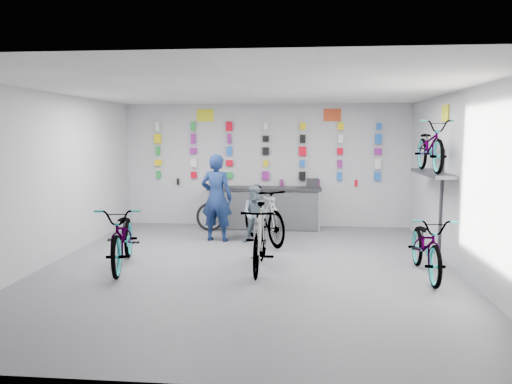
# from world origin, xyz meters

# --- Properties ---
(floor) EXTENTS (8.00, 8.00, 0.00)m
(floor) POSITION_xyz_m (0.00, 0.00, 0.00)
(floor) COLOR #535258
(floor) RESTS_ON ground
(ceiling) EXTENTS (8.00, 8.00, 0.00)m
(ceiling) POSITION_xyz_m (0.00, 0.00, 3.00)
(ceiling) COLOR white
(ceiling) RESTS_ON wall_back
(wall_back) EXTENTS (7.00, 0.00, 7.00)m
(wall_back) POSITION_xyz_m (0.00, 4.00, 1.50)
(wall_back) COLOR silver
(wall_back) RESTS_ON floor
(wall_front) EXTENTS (7.00, 0.00, 7.00)m
(wall_front) POSITION_xyz_m (0.00, -4.00, 1.50)
(wall_front) COLOR silver
(wall_front) RESTS_ON floor
(wall_left) EXTENTS (0.00, 8.00, 8.00)m
(wall_left) POSITION_xyz_m (-3.50, 0.00, 1.50)
(wall_left) COLOR silver
(wall_left) RESTS_ON floor
(wall_right) EXTENTS (0.00, 8.00, 8.00)m
(wall_right) POSITION_xyz_m (3.50, 0.00, 1.50)
(wall_right) COLOR silver
(wall_right) RESTS_ON floor
(counter) EXTENTS (2.70, 0.66, 1.00)m
(counter) POSITION_xyz_m (0.00, 3.54, 0.49)
(counter) COLOR black
(counter) RESTS_ON floor
(merch_wall) EXTENTS (5.57, 0.08, 1.57)m
(merch_wall) POSITION_xyz_m (0.02, 3.93, 1.79)
(merch_wall) COLOR green
(merch_wall) RESTS_ON wall_back
(wall_bracket) EXTENTS (0.39, 1.90, 2.00)m
(wall_bracket) POSITION_xyz_m (3.33, 1.20, 1.46)
(wall_bracket) COLOR #333338
(wall_bracket) RESTS_ON wall_right
(sign_left) EXTENTS (0.42, 0.02, 0.30)m
(sign_left) POSITION_xyz_m (-1.50, 3.98, 2.72)
(sign_left) COLOR yellow
(sign_left) RESTS_ON wall_back
(sign_right) EXTENTS (0.42, 0.02, 0.30)m
(sign_right) POSITION_xyz_m (1.60, 3.98, 2.72)
(sign_right) COLOR #D14821
(sign_right) RESTS_ON wall_back
(sign_side) EXTENTS (0.02, 0.40, 0.30)m
(sign_side) POSITION_xyz_m (3.48, 1.20, 2.65)
(sign_side) COLOR yellow
(sign_side) RESTS_ON wall_right
(bike_left) EXTENTS (1.15, 2.18, 1.09)m
(bike_left) POSITION_xyz_m (-2.13, -0.16, 0.54)
(bike_left) COLOR gray
(bike_left) RESTS_ON floor
(bike_center) EXTENTS (0.53, 1.86, 1.12)m
(bike_center) POSITION_xyz_m (0.20, -0.13, 0.56)
(bike_center) COLOR gray
(bike_center) RESTS_ON floor
(bike_right) EXTENTS (0.69, 1.93, 1.01)m
(bike_right) POSITION_xyz_m (2.90, -0.21, 0.50)
(bike_right) COLOR gray
(bike_right) RESTS_ON floor
(bike_service) EXTENTS (1.45, 2.01, 1.19)m
(bike_service) POSITION_xyz_m (0.10, 2.00, 0.60)
(bike_service) COLOR gray
(bike_service) RESTS_ON floor
(bike_wall) EXTENTS (0.63, 1.80, 0.95)m
(bike_wall) POSITION_xyz_m (3.25, 1.20, 2.05)
(bike_wall) COLOR gray
(bike_wall) RESTS_ON wall_bracket
(clerk) EXTENTS (0.73, 0.54, 1.86)m
(clerk) POSITION_xyz_m (-0.90, 2.09, 0.93)
(clerk) COLOR #11214C
(clerk) RESTS_ON floor
(customer) EXTENTS (0.64, 0.53, 1.21)m
(customer) POSITION_xyz_m (-0.05, 1.95, 0.61)
(customer) COLOR slate
(customer) RESTS_ON floor
(spare_wheel) EXTENTS (0.67, 0.17, 0.68)m
(spare_wheel) POSITION_xyz_m (-1.25, 3.17, 0.33)
(spare_wheel) COLOR black
(spare_wheel) RESTS_ON floor
(register) EXTENTS (0.30, 0.31, 0.22)m
(register) POSITION_xyz_m (1.14, 3.55, 1.11)
(register) COLOR black
(register) RESTS_ON counter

